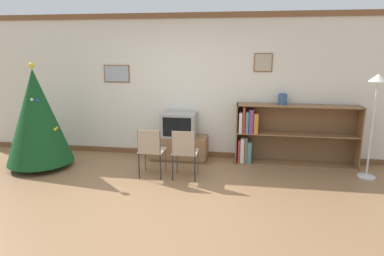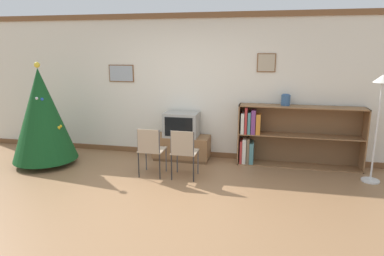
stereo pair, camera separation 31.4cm
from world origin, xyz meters
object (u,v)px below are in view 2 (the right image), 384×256
Objects in this scene: folding_chair_right at (184,151)px; standing_lamp at (380,101)px; vase at (286,100)px; bookshelf at (279,136)px; folding_chair_left at (151,149)px; tv_console at (182,147)px; television at (182,124)px; christmas_tree at (42,115)px.

folding_chair_right is 0.48× the size of standing_lamp.
bookshelf is at bearing -162.49° from vase.
standing_lamp is (3.49, 0.53, 0.83)m from folding_chair_left.
vase is (0.08, 0.02, 0.66)m from bookshelf.
standing_lamp reaches higher than vase.
tv_console is 1.28× the size of folding_chair_left.
tv_console is 5.27× the size of vase.
bookshelf is at bearing 159.70° from standing_lamp.
folding_chair_right is at bearing -145.66° from vase.
christmas_tree is at bearing -161.30° from television.
christmas_tree is at bearing 175.09° from folding_chair_left.
television is 0.77× the size of folding_chair_left.
folding_chair_right is (0.28, -0.98, 0.24)m from tv_console.
tv_console is at bearing 172.05° from standing_lamp.
vase is (2.14, 1.08, 0.72)m from folding_chair_left.
bookshelf is (1.51, 1.06, 0.06)m from folding_chair_right.
folding_chair_right is at bearing -74.07° from television.
folding_chair_left is 4.12× the size of vase.
vase reaches higher than bookshelf.
folding_chair_left is (2.08, -0.18, -0.44)m from christmas_tree.
folding_chair_left is at bearing -4.91° from christmas_tree.
christmas_tree reaches higher than standing_lamp.
folding_chair_left is at bearing -152.87° from bookshelf.
vase is at bearing 17.51° from bookshelf.
television is at bearing 74.07° from folding_chair_left.
folding_chair_left is 0.38× the size of bookshelf.
bookshelf is 1.27× the size of standing_lamp.
folding_chair_left is (-0.28, -0.98, 0.24)m from tv_console.
vase is at bearing 3.27° from television.
standing_lamp is (3.21, -0.45, 1.07)m from tv_console.
standing_lamp is at bearing -7.90° from television.
christmas_tree is 1.75× the size of tv_console.
christmas_tree is 9.24× the size of vase.
tv_console is 2.10m from vase.
television reaches higher than folding_chair_right.
folding_chair_right is (2.63, -0.18, -0.44)m from christmas_tree.
tv_console is 1.66× the size of television.
television is 1.04m from folding_chair_right.
christmas_tree is at bearing -161.24° from tv_console.
christmas_tree reaches higher than bookshelf.
standing_lamp is at bearing -20.30° from bookshelf.
tv_console is 0.45m from television.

